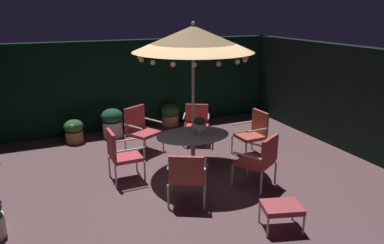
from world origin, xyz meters
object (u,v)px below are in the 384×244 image
(patio_chair_north, at_px, (197,121))
(potted_plant_back_center, at_px, (112,122))
(centerpiece_planter, at_px, (200,124))
(potted_plant_back_right, at_px, (74,130))
(patio_chair_south, at_px, (260,158))
(patio_chair_northeast, at_px, (140,127))
(patio_dining_table, at_px, (193,142))
(potted_plant_back_left, at_px, (170,113))
(patio_chair_southeast, at_px, (187,174))
(ottoman_footrest, at_px, (282,208))
(patio_chair_east, at_px, (120,152))
(patio_chair_southwest, at_px, (254,131))
(patio_umbrella, at_px, (193,39))

(patio_chair_north, relative_size, potted_plant_back_center, 1.23)
(centerpiece_planter, height_order, potted_plant_back_right, centerpiece_planter)
(patio_chair_south, xyz_separation_m, potted_plant_back_right, (-2.82, 3.78, -0.27))
(potted_plant_back_right, bearing_deg, patio_chair_north, -23.02)
(patio_chair_northeast, bearing_deg, patio_chair_north, 0.59)
(centerpiece_planter, bearing_deg, patio_dining_table, 147.47)
(patio_chair_south, relative_size, potted_plant_back_left, 1.60)
(potted_plant_back_center, bearing_deg, patio_chair_north, -33.05)
(patio_chair_southeast, xyz_separation_m, ottoman_footrest, (0.98, -1.23, -0.20))
(patio_chair_north, bearing_deg, ottoman_footrest, -95.40)
(patio_chair_southeast, distance_m, potted_plant_back_center, 3.84)
(patio_chair_northeast, relative_size, patio_chair_east, 1.01)
(patio_chair_southwest, height_order, ottoman_footrest, patio_chair_southwest)
(patio_umbrella, height_order, patio_chair_north, patio_umbrella)
(centerpiece_planter, distance_m, patio_chair_north, 1.56)
(centerpiece_planter, distance_m, potted_plant_back_right, 3.42)
(patio_chair_northeast, height_order, patio_chair_east, patio_chair_northeast)
(patio_dining_table, height_order, patio_chair_north, patio_chair_north)
(centerpiece_planter, relative_size, patio_chair_north, 0.42)
(potted_plant_back_center, bearing_deg, centerpiece_planter, -64.20)
(patio_chair_east, relative_size, ottoman_footrest, 1.52)
(patio_chair_south, xyz_separation_m, ottoman_footrest, (-0.45, -1.25, -0.23))
(patio_chair_southwest, bearing_deg, patio_chair_southeast, -147.20)
(patio_dining_table, height_order, patio_chair_southeast, patio_chair_southeast)
(centerpiece_planter, distance_m, potted_plant_back_left, 3.05)
(patio_dining_table, distance_m, patio_chair_north, 1.48)
(patio_umbrella, distance_m, patio_chair_northeast, 2.51)
(patio_umbrella, distance_m, potted_plant_back_center, 3.51)
(patio_chair_east, relative_size, patio_chair_south, 1.01)
(patio_chair_south, relative_size, ottoman_footrest, 1.50)
(patio_dining_table, relative_size, patio_chair_east, 1.50)
(centerpiece_planter, xyz_separation_m, patio_chair_southwest, (1.38, 0.15, -0.37))
(patio_dining_table, xyz_separation_m, ottoman_footrest, (0.30, -2.54, -0.20))
(patio_chair_east, height_order, potted_plant_back_right, patio_chair_east)
(patio_dining_table, distance_m, potted_plant_back_right, 3.24)
(patio_dining_table, distance_m, patio_chair_east, 1.49)
(patio_umbrella, relative_size, potted_plant_back_left, 4.69)
(patio_chair_southwest, relative_size, ottoman_footrest, 1.50)
(patio_chair_northeast, bearing_deg, ottoman_footrest, -75.00)
(patio_dining_table, bearing_deg, patio_chair_north, 63.24)
(patio_umbrella, relative_size, patio_chair_east, 2.90)
(centerpiece_planter, height_order, patio_chair_southwest, centerpiece_planter)
(patio_chair_northeast, xyz_separation_m, patio_chair_east, (-0.76, -1.35, 0.00))
(ottoman_footrest, bearing_deg, potted_plant_back_right, 115.21)
(patio_umbrella, bearing_deg, potted_plant_back_center, 114.37)
(patio_chair_northeast, bearing_deg, patio_chair_south, -60.32)
(patio_chair_north, bearing_deg, patio_dining_table, -116.76)
(patio_chair_north, xyz_separation_m, potted_plant_back_center, (-1.80, 1.17, -0.14))
(centerpiece_planter, height_order, potted_plant_back_center, centerpiece_planter)
(patio_chair_southeast, height_order, potted_plant_back_left, patio_chair_southeast)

